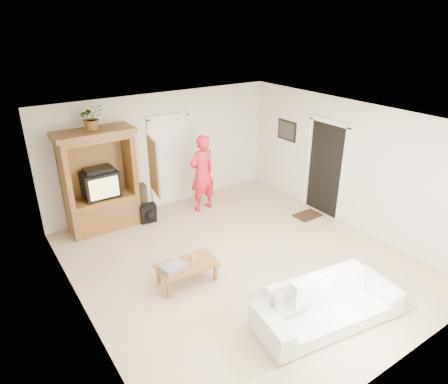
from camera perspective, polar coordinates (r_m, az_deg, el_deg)
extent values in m
plane|color=tan|center=(7.40, 2.44, -9.80)|extent=(6.00, 6.00, 0.00)
plane|color=white|center=(6.33, 2.86, 10.15)|extent=(6.00, 6.00, 0.00)
plane|color=silver|center=(9.17, -8.70, 5.86)|extent=(5.50, 0.00, 5.50)
plane|color=silver|center=(5.03, 24.02, -12.40)|extent=(5.50, 0.00, 5.50)
plane|color=silver|center=(5.73, -20.17, -7.04)|extent=(0.00, 6.00, 6.00)
plane|color=silver|center=(8.59, 17.54, 3.73)|extent=(0.00, 6.00, 6.00)
cube|color=brown|center=(8.70, -16.76, -2.74)|extent=(1.40, 0.60, 0.70)
cube|color=brown|center=(8.19, -21.82, 2.12)|extent=(0.10, 0.60, 1.20)
cube|color=brown|center=(8.52, -13.39, 4.04)|extent=(0.10, 0.60, 1.20)
cube|color=brown|center=(8.57, -18.08, 3.63)|extent=(1.40, 0.06, 1.20)
cube|color=brown|center=(8.13, -18.09, 7.39)|extent=(1.40, 0.60, 0.10)
cube|color=brown|center=(8.11, -18.18, 8.06)|extent=(1.52, 0.68, 0.10)
cube|color=brown|center=(8.22, -10.03, 3.61)|extent=(0.16, 0.67, 1.15)
cube|color=black|center=(8.47, -17.32, 1.12)|extent=(0.70, 0.52, 0.55)
cube|color=tan|center=(8.23, -16.73, 0.52)|extent=(0.58, 0.02, 0.42)
cube|color=black|center=(8.33, -17.51, 3.04)|extent=(0.55, 0.35, 0.08)
cube|color=#946233|center=(8.41, -16.21, -2.87)|extent=(1.19, 0.03, 0.25)
cube|color=white|center=(9.30, -7.68, 4.35)|extent=(0.85, 0.05, 2.04)
cube|color=black|center=(9.02, 14.30, 3.17)|extent=(0.05, 0.90, 2.04)
cube|color=black|center=(9.70, 8.98, 8.69)|extent=(0.03, 0.60, 0.48)
cube|color=#382316|center=(9.12, 11.86, -3.28)|extent=(0.60, 0.40, 0.02)
imported|color=#4C7238|center=(8.02, -18.41, 10.06)|extent=(0.44, 0.38, 0.49)
imported|color=red|center=(8.91, -3.14, 2.69)|extent=(0.69, 0.49, 1.76)
imported|color=white|center=(6.12, 14.61, -15.28)|extent=(2.26, 1.15, 0.63)
cube|color=#946233|center=(6.71, -5.33, -10.36)|extent=(1.00, 0.58, 0.05)
cube|color=#946233|center=(6.52, -7.88, -13.61)|extent=(0.06, 0.06, 0.31)
cube|color=#946233|center=(6.83, -9.33, -11.77)|extent=(0.06, 0.06, 0.31)
cube|color=#946233|center=(6.83, -1.22, -11.42)|extent=(0.06, 0.06, 0.31)
cube|color=#946233|center=(7.12, -2.93, -9.79)|extent=(0.06, 0.06, 0.31)
cube|color=#D9485E|center=(6.58, -7.28, -10.53)|extent=(0.42, 0.34, 0.08)
cylinder|color=tan|center=(6.75, -4.55, -9.30)|extent=(0.08, 0.08, 0.10)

